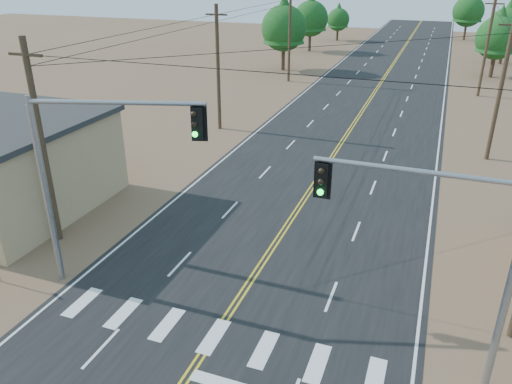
% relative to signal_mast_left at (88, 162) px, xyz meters
% --- Properties ---
extents(road, '(15.00, 200.00, 0.02)m').
position_rel_signal_mast_left_xyz_m(road, '(6.09, 20.25, -5.59)').
color(road, black).
rests_on(road, ground).
extents(utility_pole_left_near, '(1.80, 0.30, 10.00)m').
position_rel_signal_mast_left_xyz_m(utility_pole_left_near, '(-4.41, 2.25, -0.48)').
color(utility_pole_left_near, '#4C3826').
rests_on(utility_pole_left_near, ground).
extents(utility_pole_left_mid, '(1.80, 0.30, 10.00)m').
position_rel_signal_mast_left_xyz_m(utility_pole_left_mid, '(-4.41, 22.25, -0.48)').
color(utility_pole_left_mid, '#4C3826').
rests_on(utility_pole_left_mid, ground).
extents(utility_pole_left_far, '(1.80, 0.30, 10.00)m').
position_rel_signal_mast_left_xyz_m(utility_pole_left_far, '(-4.41, 42.25, -0.48)').
color(utility_pole_left_far, '#4C3826').
rests_on(utility_pole_left_far, ground).
extents(utility_pole_right_mid, '(1.80, 0.30, 10.00)m').
position_rel_signal_mast_left_xyz_m(utility_pole_right_mid, '(16.59, 22.25, -0.48)').
color(utility_pole_right_mid, '#4C3826').
rests_on(utility_pole_right_mid, ground).
extents(utility_pole_right_far, '(1.80, 0.30, 10.00)m').
position_rel_signal_mast_left_xyz_m(utility_pole_right_far, '(16.59, 42.25, -0.48)').
color(utility_pole_right_far, '#4C3826').
rests_on(utility_pole_right_far, ground).
extents(signal_mast_left, '(6.70, 2.23, 8.27)m').
position_rel_signal_mast_left_xyz_m(signal_mast_left, '(0.00, 0.00, 0.00)').
color(signal_mast_left, gray).
rests_on(signal_mast_left, ground).
extents(signal_mast_right, '(6.30, 0.45, 7.51)m').
position_rel_signal_mast_left_xyz_m(signal_mast_right, '(13.73, -0.83, -0.52)').
color(signal_mast_right, gray).
rests_on(signal_mast_right, ground).
extents(tree_left_near, '(5.76, 5.76, 9.61)m').
position_rel_signal_mast_left_xyz_m(tree_left_near, '(-7.12, 48.62, 0.28)').
color(tree_left_near, '#3F2D1E').
rests_on(tree_left_near, ground).
extents(tree_left_mid, '(5.42, 5.42, 9.03)m').
position_rel_signal_mast_left_xyz_m(tree_left_mid, '(-7.84, 64.93, -0.08)').
color(tree_left_mid, '#3F2D1E').
rests_on(tree_left_mid, ground).
extents(tree_left_far, '(3.96, 3.96, 6.60)m').
position_rel_signal_mast_left_xyz_m(tree_left_far, '(-6.23, 78.58, -1.57)').
color(tree_left_far, '#3F2D1E').
rests_on(tree_left_far, ground).
extents(tree_right_near, '(5.11, 5.11, 8.52)m').
position_rel_signal_mast_left_xyz_m(tree_right_near, '(18.35, 53.23, -0.39)').
color(tree_right_near, '#3F2D1E').
rests_on(tree_right_near, ground).
extents(tree_right_mid, '(5.30, 5.30, 8.84)m').
position_rel_signal_mast_left_xyz_m(tree_right_mid, '(20.09, 63.50, -0.20)').
color(tree_right_mid, '#3F2D1E').
rests_on(tree_right_mid, ground).
extents(tree_right_far, '(5.44, 5.44, 9.06)m').
position_rel_signal_mast_left_xyz_m(tree_right_far, '(15.52, 87.49, -0.06)').
color(tree_right_far, '#3F2D1E').
rests_on(tree_right_far, ground).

